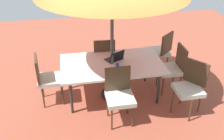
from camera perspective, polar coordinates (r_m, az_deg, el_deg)
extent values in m
cube|color=#9E4C38|center=(5.22, 0.00, -5.69)|extent=(10.00, 10.00, 0.02)
cube|color=white|center=(4.83, 0.00, 1.31)|extent=(1.93, 1.12, 0.04)
cylinder|color=#333333|center=(5.54, 7.55, 0.71)|extent=(0.05, 0.05, 0.70)
cylinder|color=#333333|center=(5.31, -9.47, -0.85)|extent=(0.05, 0.05, 0.70)
cylinder|color=#333333|center=(4.89, 10.33, -3.96)|extent=(0.05, 0.05, 0.70)
cylinder|color=#333333|center=(4.63, -9.10, -6.01)|extent=(0.05, 0.05, 0.70)
cylinder|color=#4C4C4C|center=(4.64, 0.00, 5.97)|extent=(0.06, 0.06, 2.30)
cylinder|color=black|center=(5.20, 0.00, -5.33)|extent=(0.44, 0.44, 0.06)
cube|color=silver|center=(5.58, -1.84, 2.86)|extent=(0.46, 0.46, 0.08)
cube|color=#4C3823|center=(5.27, -1.67, 4.37)|extent=(0.44, 0.07, 0.45)
cylinder|color=#4C3823|center=(5.88, -0.21, 1.47)|extent=(0.03, 0.03, 0.45)
cylinder|color=#4C3823|center=(5.85, -3.71, 1.26)|extent=(0.03, 0.03, 0.45)
cylinder|color=#4C3823|center=(5.57, 0.22, -0.31)|extent=(0.03, 0.03, 0.45)
cylinder|color=#4C3823|center=(5.54, -3.48, -0.54)|extent=(0.03, 0.03, 0.45)
cube|color=silver|center=(5.91, 10.14, 4.04)|extent=(0.46, 0.46, 0.08)
cube|color=#4C3823|center=(5.71, 12.19, 5.80)|extent=(0.36, 0.31, 0.45)
cylinder|color=#4C3823|center=(6.25, 9.35, 2.90)|extent=(0.03, 0.03, 0.45)
cylinder|color=#4C3823|center=(5.97, 7.56, 1.68)|extent=(0.03, 0.03, 0.45)
cylinder|color=#4C3823|center=(6.10, 12.23, 1.88)|extent=(0.03, 0.03, 0.45)
cylinder|color=#4C3823|center=(5.82, 10.53, 0.59)|extent=(0.03, 0.03, 0.45)
cube|color=silver|center=(4.93, -13.51, -2.06)|extent=(0.46, 0.46, 0.08)
cube|color=#4C3823|center=(4.80, -16.37, 0.26)|extent=(0.08, 0.44, 0.45)
cylinder|color=#4C3823|center=(4.93, -10.91, -5.45)|extent=(0.03, 0.03, 0.45)
cylinder|color=#4C3823|center=(5.23, -11.36, -3.22)|extent=(0.03, 0.03, 0.45)
cylinder|color=#4C3823|center=(4.93, -15.08, -6.04)|extent=(0.03, 0.03, 0.45)
cylinder|color=#4C3823|center=(5.23, -15.27, -3.77)|extent=(0.03, 0.03, 0.45)
cube|color=silver|center=(5.24, 12.76, 0.08)|extent=(0.46, 0.46, 0.08)
cube|color=#4C3823|center=(5.19, 15.26, 2.78)|extent=(0.05, 0.44, 0.45)
cylinder|color=#4C3823|center=(5.46, 10.05, -1.52)|extent=(0.03, 0.03, 0.45)
cylinder|color=#4C3823|center=(5.17, 11.22, -3.60)|extent=(0.03, 0.03, 0.45)
cylinder|color=#4C3823|center=(5.57, 13.57, -1.21)|extent=(0.03, 0.03, 0.45)
cylinder|color=#4C3823|center=(5.30, 14.91, -3.22)|extent=(0.03, 0.03, 0.45)
cube|color=silver|center=(4.30, 1.83, -6.43)|extent=(0.46, 0.46, 0.08)
cube|color=#4C3823|center=(4.32, 1.25, -1.98)|extent=(0.44, 0.05, 0.45)
cylinder|color=#4C3823|center=(4.30, -0.05, -10.96)|extent=(0.03, 0.03, 0.45)
cylinder|color=#4C3823|center=(4.37, 4.66, -10.30)|extent=(0.03, 0.03, 0.45)
cylinder|color=#4C3823|center=(4.57, -0.96, -8.04)|extent=(0.03, 0.03, 0.45)
cylinder|color=#4C3823|center=(4.64, 3.45, -7.47)|extent=(0.03, 0.03, 0.45)
cube|color=silver|center=(4.70, 16.63, -4.29)|extent=(0.46, 0.46, 0.08)
cube|color=#4C3823|center=(4.73, 18.24, -0.53)|extent=(0.30, 0.37, 0.45)
cylinder|color=#4C3823|center=(4.78, 13.26, -7.07)|extent=(0.03, 0.03, 0.45)
cylinder|color=#4C3823|center=(4.67, 17.10, -8.74)|extent=(0.03, 0.03, 0.45)
cylinder|color=#4C3823|center=(5.05, 15.31, -5.14)|extent=(0.03, 0.03, 0.45)
cylinder|color=#4C3823|center=(4.94, 18.98, -6.66)|extent=(0.03, 0.03, 0.45)
cube|color=#2D2D33|center=(4.96, 0.39, 2.46)|extent=(0.39, 0.34, 0.02)
cube|color=black|center=(4.83, 1.21, 3.11)|extent=(0.31, 0.19, 0.20)
cylinder|color=#334C99|center=(4.63, 1.19, 0.89)|extent=(0.07, 0.07, 0.10)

